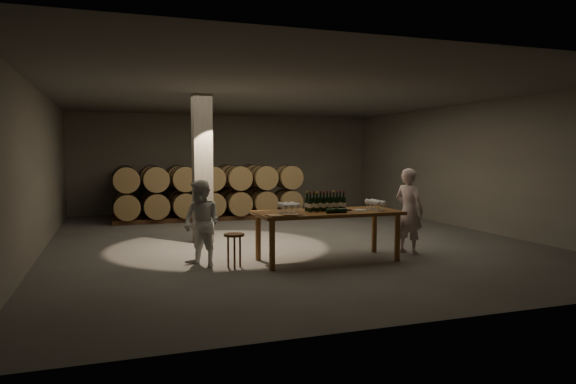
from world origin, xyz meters
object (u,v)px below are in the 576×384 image
object	(u,v)px
notebook_near	(291,215)
person_woman	(202,223)
bottle_cluster	(325,204)
person_man	(409,211)
plate	(360,210)
tasting_table	(328,217)
stool	(234,240)

from	to	relation	value
notebook_near	person_woman	distance (m)	1.54
bottle_cluster	person_man	distance (m)	1.78
plate	person_man	world-z (taller)	person_man
bottle_cluster	person_woman	distance (m)	2.23
plate	notebook_near	size ratio (longest dim) A/B	1.01
person_man	bottle_cluster	bearing A→B (deg)	68.73
bottle_cluster	person_man	bearing A→B (deg)	1.47
person_woman	notebook_near	bearing A→B (deg)	25.50
tasting_table	notebook_near	xyz separation A→B (m)	(-0.85, -0.44, 0.12)
stool	person_man	xyz separation A→B (m)	(3.48, 0.13, 0.35)
notebook_near	tasting_table	bearing A→B (deg)	46.29
tasting_table	notebook_near	bearing A→B (deg)	-152.94
plate	stool	xyz separation A→B (m)	(-2.32, 0.07, -0.43)
stool	person_man	world-z (taller)	person_man
person_man	person_woman	bearing A→B (deg)	65.41
tasting_table	stool	bearing A→B (deg)	-179.21
notebook_near	person_woman	xyz separation A→B (m)	(-1.37, 0.67, -0.17)
tasting_table	bottle_cluster	bearing A→B (deg)	106.59
person_woman	stool	bearing A→B (deg)	23.94
person_man	tasting_table	bearing A→B (deg)	70.85
bottle_cluster	notebook_near	xyz separation A→B (m)	(-0.83, -0.50, -0.11)
bottle_cluster	person_man	world-z (taller)	person_man
stool	plate	bearing A→B (deg)	-1.74
person_woman	person_man	bearing A→B (deg)	49.77
person_man	person_woman	size ratio (longest dim) A/B	1.11
plate	stool	world-z (taller)	plate
bottle_cluster	person_man	size ratio (longest dim) A/B	0.45
tasting_table	stool	distance (m)	1.76
notebook_near	stool	distance (m)	1.06
plate	stool	distance (m)	2.36
notebook_near	person_woman	size ratio (longest dim) A/B	0.16
notebook_near	bottle_cluster	bearing A→B (deg)	50.18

